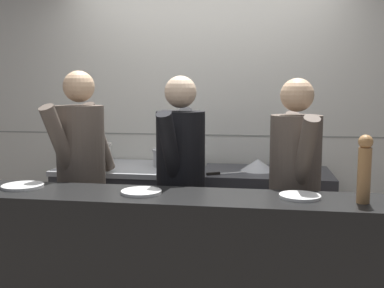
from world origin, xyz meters
TOP-DOWN VIEW (x-y plane):
  - wall_back_tiled at (0.00, 1.38)m, footprint 8.00×0.06m
  - oven_range at (-0.60, 0.97)m, footprint 1.18×0.71m
  - prep_counter at (0.54, 0.97)m, footprint 1.04×0.65m
  - pass_counter at (-0.06, -0.19)m, footprint 2.74×0.45m
  - stock_pot at (-0.92, 0.92)m, footprint 0.34×0.34m
  - sauce_pot at (-0.25, 1.02)m, footprint 0.33×0.33m
  - mixing_bowl_steel at (0.48, 1.00)m, footprint 0.28×0.28m
  - chefs_knife at (0.21, 0.80)m, footprint 0.31×0.21m
  - plated_dish_main at (-0.95, -0.15)m, footprint 0.25×0.25m
  - plated_dish_appetiser at (-0.18, -0.19)m, footprint 0.24×0.24m
  - plated_dish_dessert at (0.72, -0.15)m, footprint 0.23×0.23m
  - pepper_mill at (1.04, -0.21)m, footprint 0.08×0.08m
  - chef_head_cook at (-0.79, 0.37)m, footprint 0.43×0.73m
  - chef_sous at (-0.05, 0.34)m, footprint 0.39×0.72m
  - chef_line at (0.72, 0.29)m, footprint 0.40×0.71m

SIDE VIEW (x-z plane):
  - prep_counter at x=0.54m, z-range 0.00..0.90m
  - oven_range at x=-0.60m, z-range 0.00..0.91m
  - pass_counter at x=-0.06m, z-range 0.00..0.95m
  - chefs_knife at x=0.21m, z-range 0.89..0.91m
  - chef_line at x=0.72m, z-range 0.09..1.73m
  - chef_sous at x=-0.05m, z-range 0.09..1.75m
  - chef_head_cook at x=-0.79m, z-range 0.10..1.79m
  - mixing_bowl_steel at x=0.48m, z-range 0.90..0.99m
  - plated_dish_main at x=-0.95m, z-range 0.96..0.98m
  - plated_dish_appetiser at x=-0.18m, z-range 0.96..0.98m
  - plated_dish_dessert at x=0.72m, z-range 0.96..0.98m
  - sauce_pot at x=-0.25m, z-range 0.92..1.06m
  - stock_pot at x=-0.92m, z-range 0.92..1.11m
  - pepper_mill at x=1.04m, z-range 0.97..1.33m
  - wall_back_tiled at x=0.00m, z-range 0.00..2.60m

